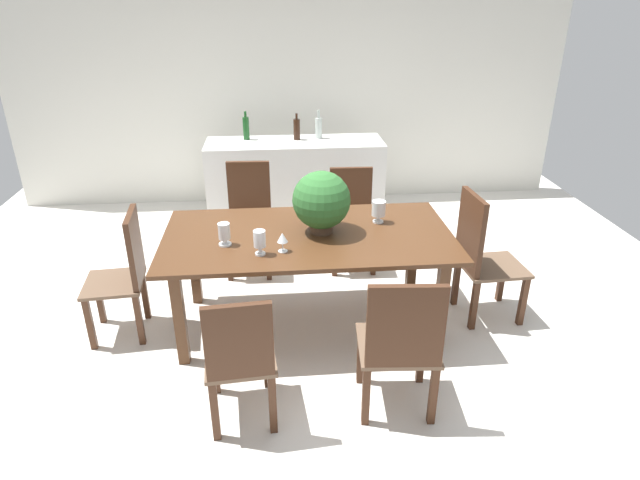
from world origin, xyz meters
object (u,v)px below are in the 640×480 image
at_px(kitchen_counter, 296,183).
at_px(chair_far_right, 352,213).
at_px(chair_near_left, 240,356).
at_px(wine_bottle_amber, 246,128).
at_px(wine_glass, 282,238).
at_px(flower_centerpiece, 321,201).
at_px(crystal_vase_right, 224,233).
at_px(dining_table, 308,245).
at_px(crystal_vase_center_near, 260,240).
at_px(chair_head_end, 126,270).
at_px(chair_foot_end, 480,253).
at_px(wine_bottle_clear, 297,129).
at_px(chair_far_left, 249,213).
at_px(chair_near_right, 401,342).
at_px(crystal_vase_left, 379,209).
at_px(wine_bottle_dark, 319,128).

bearing_deg(kitchen_counter, chair_far_right, -64.25).
bearing_deg(chair_near_left, wine_bottle_amber, -94.12).
bearing_deg(wine_bottle_amber, wine_glass, -82.57).
bearing_deg(flower_centerpiece, kitchen_counter, 92.77).
xyz_separation_m(crystal_vase_right, wine_glass, (0.40, -0.14, 0.01)).
xyz_separation_m(dining_table, crystal_vase_center_near, (-0.34, -0.30, 0.19)).
xyz_separation_m(chair_head_end, crystal_vase_center_near, (0.99, -0.31, 0.34)).
bearing_deg(chair_foot_end, wine_glass, 96.46).
relative_size(crystal_vase_center_near, wine_bottle_clear, 0.63).
xyz_separation_m(chair_far_left, wine_bottle_clear, (0.49, 1.04, 0.51)).
distance_m(crystal_vase_right, wine_bottle_clear, 2.30).
relative_size(chair_head_end, kitchen_counter, 0.52).
height_order(dining_table, chair_head_end, chair_head_end).
bearing_deg(dining_table, wine_glass, -125.50).
bearing_deg(crystal_vase_right, chair_near_left, -82.12).
height_order(dining_table, crystal_vase_center_near, crystal_vase_center_near).
height_order(chair_near_right, flower_centerpiece, flower_centerpiece).
bearing_deg(crystal_vase_left, wine_bottle_dark, 98.24).
bearing_deg(kitchen_counter, wine_glass, -94.90).
height_order(chair_far_left, crystal_vase_left, chair_far_left).
height_order(chair_far_right, crystal_vase_center_near, crystal_vase_center_near).
height_order(chair_far_right, crystal_vase_right, crystal_vase_right).
relative_size(chair_far_left, kitchen_counter, 0.53).
relative_size(chair_head_end, chair_near_left, 1.07).
height_order(dining_table, kitchen_counter, kitchen_counter).
bearing_deg(wine_bottle_clear, wine_bottle_dark, 9.38).
distance_m(chair_near_left, chair_foot_end, 2.05).
relative_size(dining_table, chair_near_right, 2.18).
bearing_deg(wine_glass, crystal_vase_right, 160.94).
distance_m(dining_table, chair_head_end, 1.34).
xyz_separation_m(crystal_vase_right, kitchen_counter, (0.59, 2.12, -0.39)).
height_order(chair_head_end, flower_centerpiece, flower_centerpiece).
xyz_separation_m(chair_near_right, crystal_vase_center_near, (-0.80, 0.73, 0.34)).
xyz_separation_m(chair_head_end, flower_centerpiece, (1.43, 0.02, 0.48)).
relative_size(dining_table, wine_bottle_dark, 7.01).
bearing_deg(chair_foot_end, crystal_vase_right, 90.35).
xyz_separation_m(crystal_vase_right, wine_bottle_amber, (0.08, 2.26, 0.19)).
relative_size(chair_head_end, wine_bottle_amber, 3.25).
height_order(dining_table, crystal_vase_left, crystal_vase_left).
xyz_separation_m(chair_near_left, crystal_vase_left, (1.01, 1.19, 0.38)).
height_order(chair_head_end, crystal_vase_center_near, chair_head_end).
height_order(flower_centerpiece, wine_bottle_amber, same).
xyz_separation_m(chair_far_left, wine_glass, (0.28, -1.30, 0.33)).
bearing_deg(chair_far_right, wine_bottle_dark, 102.73).
distance_m(chair_foot_end, chair_near_right, 1.33).
bearing_deg(chair_far_right, chair_near_left, -112.61).
distance_m(chair_near_right, crystal_vase_left, 1.25).
bearing_deg(chair_foot_end, wine_bottle_amber, 36.98).
distance_m(chair_head_end, wine_bottle_clear, 2.53).
xyz_separation_m(dining_table, chair_far_left, (-0.47, 1.03, -0.15)).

